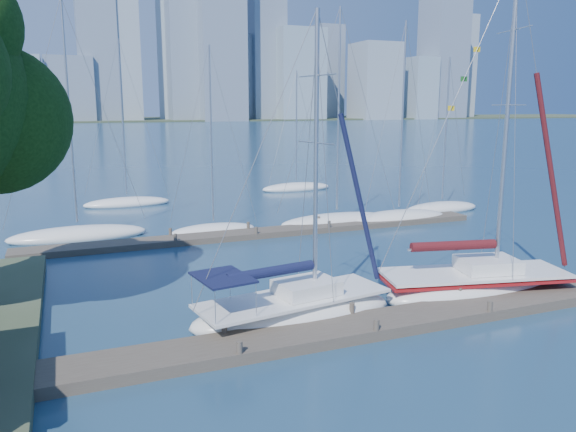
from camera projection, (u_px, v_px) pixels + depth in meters
name	position (u px, v px, depth m)	size (l,w,h in m)	color
ground	(363.00, 332.00, 20.57)	(700.00, 700.00, 0.00)	navy
near_dock	(363.00, 326.00, 20.53)	(26.00, 2.00, 0.40)	#4B4137
far_dock	(267.00, 232.00, 35.83)	(30.00, 1.80, 0.36)	#4B4137
far_shore	(79.00, 121.00, 311.97)	(800.00, 100.00, 1.50)	#38472D
sailboat_navy	(294.00, 297.00, 21.48)	(8.49, 3.90, 12.12)	white
sailboat_maroon	(475.00, 269.00, 24.45)	(9.12, 4.65, 14.63)	white
bg_boat_0	(78.00, 234.00, 34.80)	(8.42, 2.97, 14.67)	white
bg_boat_1	(214.00, 230.00, 36.37)	(5.88, 3.72, 12.06)	white
bg_boat_3	(337.00, 220.00, 39.08)	(8.67, 4.03, 14.85)	white
bg_boat_4	(399.00, 218.00, 40.03)	(8.03, 4.98, 14.13)	white
bg_boat_5	(442.00, 208.00, 44.03)	(6.78, 4.23, 12.03)	white
bg_boat_6	(127.00, 202.00, 46.43)	(7.24, 4.51, 13.68)	white
bg_boat_7	(296.00, 188.00, 54.97)	(7.36, 4.48, 11.72)	white
skyline	(117.00, 50.00, 285.29)	(504.35, 51.31, 119.42)	#7D94A2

